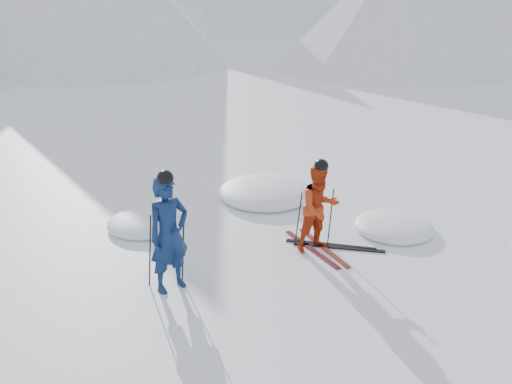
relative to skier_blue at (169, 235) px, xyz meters
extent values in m
plane|color=white|center=(3.38, 0.53, -0.96)|extent=(160.00, 160.00, 0.00)
cone|color=#B2BCD1|center=(15.38, 20.53, 2.29)|extent=(14.00, 14.00, 6.50)
imported|color=#0C204B|center=(0.00, 0.00, 0.00)|extent=(0.83, 0.71, 1.92)
imported|color=#AF2D0E|center=(2.80, 0.61, -0.14)|extent=(0.90, 0.75, 1.65)
cylinder|color=black|center=(-0.30, 0.15, -0.32)|extent=(0.13, 0.09, 1.28)
cylinder|color=black|center=(0.25, 0.25, -0.32)|extent=(0.13, 0.08, 1.28)
cylinder|color=black|center=(2.50, 0.86, -0.41)|extent=(0.11, 0.09, 1.10)
cylinder|color=black|center=(3.10, 0.76, -0.41)|extent=(0.11, 0.08, 1.10)
cube|color=black|center=(2.68, 0.61, -0.94)|extent=(0.44, 1.68, 0.03)
cube|color=black|center=(2.92, 0.61, -0.94)|extent=(0.33, 1.70, 0.03)
cube|color=black|center=(3.09, 0.67, -0.94)|extent=(1.53, 0.91, 0.03)
cube|color=black|center=(3.19, 0.52, -0.94)|extent=(1.55, 0.86, 0.03)
ellipsoid|color=white|center=(-0.19, 2.54, -0.96)|extent=(1.54, 1.54, 0.34)
ellipsoid|color=white|center=(4.58, 0.95, -0.96)|extent=(1.58, 1.58, 0.35)
ellipsoid|color=white|center=(2.64, 3.41, -0.96)|extent=(2.20, 2.20, 0.48)
camera|label=1|loc=(-0.82, -7.72, 3.72)|focal=38.00mm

